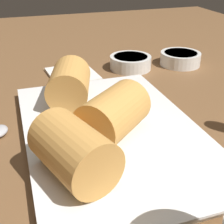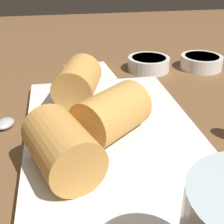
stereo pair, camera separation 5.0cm
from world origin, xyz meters
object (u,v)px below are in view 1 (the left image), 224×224
napkin (72,74)px  dipping_bowl_near (130,62)px  serving_plate (112,133)px  dipping_bowl_far (180,58)px

napkin → dipping_bowl_near: bearing=91.0°
serving_plate → napkin: 24.53cm
serving_plate → dipping_bowl_near: size_ratio=3.98×
dipping_bowl_near → dipping_bowl_far: 11.33cm
dipping_bowl_near → dipping_bowl_far: size_ratio=1.00×
dipping_bowl_near → dipping_bowl_far: bearing=84.9°
dipping_bowl_far → napkin: 23.93cm
dipping_bowl_far → serving_plate: bearing=-44.7°
dipping_bowl_far → napkin: (-0.78, -23.89, -1.20)cm
serving_plate → dipping_bowl_near: bearing=153.7°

